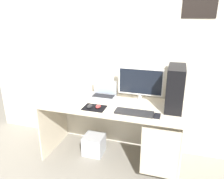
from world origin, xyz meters
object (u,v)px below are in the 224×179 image
Objects in this scene: laptop at (104,93)px; speaker at (65,86)px; mouse_left at (98,106)px; pc_tower at (175,88)px; mouse_right at (90,106)px; cell_phone at (157,116)px; subwoofer at (94,144)px; keyboard at (134,112)px; monitor at (140,84)px.

speaker is at bearing 177.22° from laptop.
pc_tower is at bearing 17.06° from mouse_left.
speaker is at bearing 141.98° from mouse_right.
pc_tower is 3.21× the size of speaker.
speaker reaches higher than cell_phone.
mouse_right is at bearing -165.26° from mouse_left.
mouse_left is at bearing 14.74° from mouse_right.
speaker is 0.59× the size of subwoofer.
mouse_left is at bearing -80.86° from laptop.
laptop reaches higher than cell_phone.
laptop is 0.83m from cell_phone.
keyboard is (1.05, -0.41, -0.06)m from speaker.
laptop reaches higher than mouse_left.
monitor is 0.58m from mouse_left.
subwoofer is at bearing -23.41° from speaker.
monitor is (-0.41, 0.09, -0.02)m from pc_tower.
mouse_left is at bearing -162.94° from pc_tower.
cell_phone is (0.77, 0.01, -0.02)m from mouse_right.
pc_tower is 1.31m from subwoofer.
laptop is 0.62m from keyboard.
subwoofer is (-0.14, 0.18, -0.65)m from mouse_left.
laptop is 0.76× the size of keyboard.
speaker reaches higher than mouse_left.
keyboard is at bearing 0.55° from mouse_right.
subwoofer is (-0.56, -0.16, -0.86)m from monitor.
subwoofer is at bearing 103.06° from mouse_right.
speaker is 0.89m from subwoofer.
cell_phone is 0.50× the size of subwoofer.
cell_phone is (0.25, -0.36, -0.22)m from monitor.
subwoofer is (-0.08, -0.18, -0.68)m from laptop.
pc_tower is at bearing 34.12° from keyboard.
keyboard is 1.62× the size of subwoofer.
mouse_right reaches higher than subwoofer.
mouse_left is (0.06, -0.37, -0.02)m from laptop.
laptop is at bearing 172.71° from pc_tower.
speaker reaches higher than subwoofer.
keyboard is 4.38× the size of mouse_right.
monitor is 1.06m from speaker.
speaker is at bearing 158.54° from keyboard.
monitor is 0.42m from keyboard.
speaker is at bearing 162.43° from cell_phone.
cell_phone is at bearing -1.53° from mouse_left.
keyboard is at bearing -38.76° from laptop.
monitor reaches higher than subwoofer.
pc_tower reaches higher than mouse_left.
laptop is at bearing 65.35° from subwoofer.
keyboard is at bearing -89.41° from monitor.
mouse_right reaches higher than cell_phone.
keyboard is at bearing -19.74° from subwoofer.
pc_tower is at bearing 16.82° from mouse_right.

